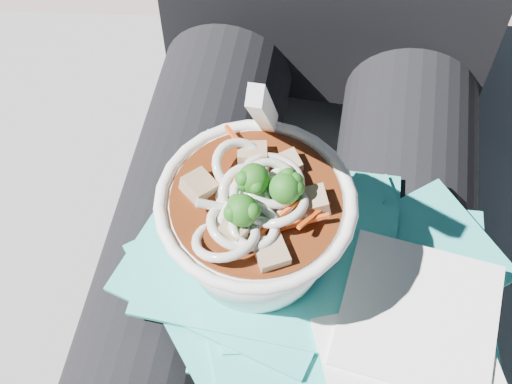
% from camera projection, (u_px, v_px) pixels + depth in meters
% --- Properties ---
extents(stone_ledge, '(1.06, 0.63, 0.43)m').
position_uv_depth(stone_ledge, '(296.00, 266.00, 0.97)').
color(stone_ledge, slate).
rests_on(stone_ledge, ground).
extents(lap, '(0.34, 0.48, 0.14)m').
position_uv_depth(lap, '(288.00, 270.00, 0.65)').
color(lap, black).
rests_on(lap, stone_ledge).
extents(person_body, '(0.34, 0.94, 0.97)m').
position_uv_depth(person_body, '(303.00, 169.00, 0.68)').
color(person_body, black).
rests_on(person_body, ground).
extents(plastic_bag, '(0.32, 0.27, 0.02)m').
position_uv_depth(plastic_bag, '(310.00, 275.00, 0.56)').
color(plastic_bag, '#2CBBB3').
rests_on(plastic_bag, lap).
extents(napkins, '(0.16, 0.20, 0.01)m').
position_uv_depth(napkins, '(418.00, 356.00, 0.51)').
color(napkins, white).
rests_on(napkins, plastic_bag).
extents(udon_bowl, '(0.18, 0.18, 0.19)m').
position_uv_depth(udon_bowl, '(256.00, 220.00, 0.52)').
color(udon_bowl, white).
rests_on(udon_bowl, plastic_bag).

